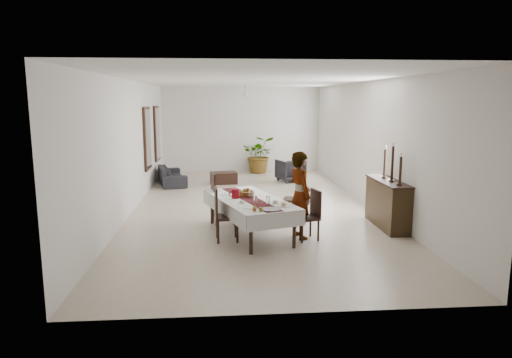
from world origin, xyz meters
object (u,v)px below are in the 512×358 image
Objects in this scene: woman at (300,195)px; sofa at (172,175)px; sideboard_body at (387,204)px; dining_table_top at (249,200)px; red_pitcher at (235,193)px.

woman reaches higher than sofa.
sideboard_body is 7.59m from sofa.
woman reaches higher than dining_table_top.
sideboard_body is at bearing 5.31° from red_pitcher.
sideboard_body is at bearing -149.27° from sofa.
woman reaches higher than sideboard_body.
red_pitcher is at bearing 58.47° from woman.
sofa is at bearing 10.58° from woman.
red_pitcher is at bearing 149.04° from dining_table_top.
red_pitcher is 3.34m from sideboard_body.
sofa is at bearing 91.43° from dining_table_top.
woman is 0.89× the size of sofa.
sideboard_body is (3.02, 0.37, -0.22)m from dining_table_top.
dining_table_top is at bearing -173.06° from sideboard_body.
sofa is (-3.16, 6.18, -0.59)m from woman.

